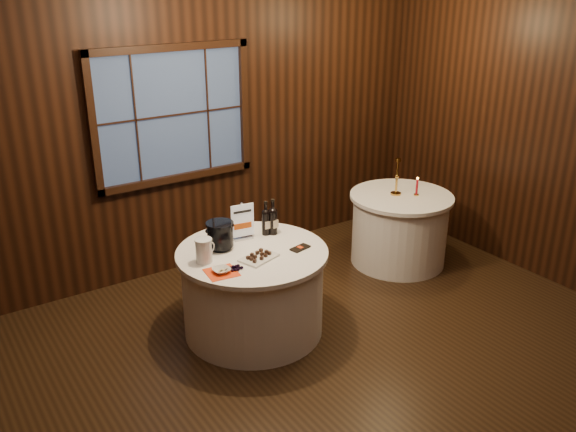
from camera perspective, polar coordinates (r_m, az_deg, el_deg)
ground at (r=4.81m, az=3.18°, el=-15.88°), size 6.00×6.00×0.00m
back_wall at (r=6.12m, az=-10.76°, el=8.35°), size 6.00×0.10×3.00m
main_table at (r=5.29m, az=-3.29°, el=-7.00°), size 1.28×1.28×0.77m
side_table at (r=6.62m, az=10.37°, el=-1.15°), size 1.08×1.08×0.77m
sign_stand at (r=5.30m, az=-4.28°, el=-1.01°), size 0.21×0.12×0.33m
port_bottle_left at (r=5.37m, az=-2.09°, el=-0.39°), size 0.07×0.08×0.31m
port_bottle_right at (r=5.37m, az=-1.42°, el=-0.28°), size 0.08×0.08×0.33m
ice_bucket at (r=5.12m, az=-6.37°, el=-1.78°), size 0.23×0.23×0.24m
chocolate_plate at (r=4.96m, az=-2.75°, el=-3.84°), size 0.35×0.28×0.04m
chocolate_box at (r=5.14m, az=1.14°, el=-3.01°), size 0.19×0.12×0.01m
grape_bunch at (r=4.80m, az=-4.93°, el=-4.80°), size 0.17×0.09×0.04m
glass_pitcher at (r=4.91m, az=-7.87°, el=-3.20°), size 0.19×0.14×0.20m
orange_napkin at (r=4.77m, az=-6.24°, el=-5.27°), size 0.26×0.26×0.00m
cracker_bowl at (r=4.76m, az=-6.25°, el=-5.07°), size 0.14×0.14×0.03m
brass_candlestick at (r=6.43m, az=10.12°, el=3.19°), size 0.11×0.11×0.39m
red_candle at (r=6.47m, az=11.96°, el=2.57°), size 0.05×0.05×0.20m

